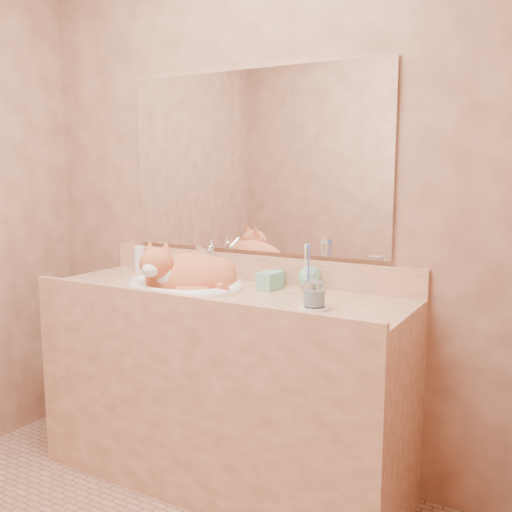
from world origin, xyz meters
The scene contains 12 objects.
wall_back centered at (0.00, 1.00, 1.25)m, with size 2.40×0.02×2.50m, color brown.
vanity_counter centered at (0.00, 0.72, 0.42)m, with size 1.60×0.55×0.85m, color #A36749, non-canonical shape.
mirror centered at (0.00, 0.99, 1.39)m, with size 1.30×0.02×0.80m, color white.
sink_basin centered at (-0.17, 0.70, 0.93)m, with size 0.52×0.44×0.16m, color white, non-canonical shape.
faucet centered at (-0.17, 0.91, 0.94)m, with size 0.05×0.12×0.17m, color white, non-canonical shape.
cat centered at (-0.16, 0.69, 0.92)m, with size 0.40×0.33×0.22m, color #BC512B, non-canonical shape.
soap_dispenser centered at (0.16, 0.80, 0.93)m, with size 0.07×0.08×0.17m, color #79C2A6.
toothbrush_cup centered at (0.33, 0.88, 0.90)m, with size 0.10×0.10×0.09m, color #79C2A6.
toothbrushes centered at (0.33, 0.88, 0.97)m, with size 0.03×0.03×0.20m, color white, non-canonical shape.
saucer centered at (0.47, 0.63, 0.85)m, with size 0.11×0.11×0.01m, color white.
water_glass centered at (0.47, 0.63, 0.91)m, with size 0.08×0.08×0.09m, color silver.
lotion_bottle centered at (-0.61, 0.91, 0.91)m, with size 0.05×0.05×0.13m, color white.
Camera 1 is at (1.30, -1.24, 1.35)m, focal length 40.00 mm.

